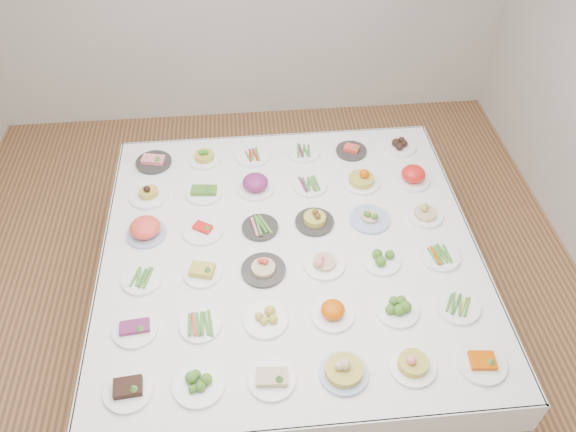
{
  "coord_description": "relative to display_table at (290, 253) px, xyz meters",
  "views": [
    {
      "loc": [
        -0.06,
        -2.53,
        3.43
      ],
      "look_at": [
        0.18,
        0.02,
        0.88
      ],
      "focal_mm": 35.0,
      "sensor_mm": 36.0,
      "label": 1
    }
  ],
  "objects": [
    {
      "name": "room_envelope",
      "position": [
        -0.18,
        0.13,
        1.14
      ],
      "size": [
        5.02,
        5.02,
        2.81
      ],
      "color": "#9C6941",
      "rests_on": "ground"
    },
    {
      "name": "display_table",
      "position": [
        0.0,
        0.0,
        0.0
      ],
      "size": [
        2.41,
        2.41,
        0.75
      ],
      "color": "white",
      "rests_on": "ground"
    },
    {
      "name": "dish_0",
      "position": [
        -0.92,
        -0.92,
        0.11
      ],
      "size": [
        0.26,
        0.26,
        0.11
      ],
      "color": "white",
      "rests_on": "display_table"
    },
    {
      "name": "dish_1",
      "position": [
        -0.57,
        -0.92,
        0.1
      ],
      "size": [
        0.27,
        0.27,
        0.1
      ],
      "color": "white",
      "rests_on": "display_table"
    },
    {
      "name": "dish_2",
      "position": [
        -0.19,
        -0.93,
        0.11
      ],
      "size": [
        0.24,
        0.24,
        0.11
      ],
      "color": "white",
      "rests_on": "display_table"
    },
    {
      "name": "dish_3",
      "position": [
        0.19,
        -0.93,
        0.14
      ],
      "size": [
        0.28,
        0.27,
        0.17
      ],
      "color": "#4C66B2",
      "rests_on": "display_table"
    },
    {
      "name": "dish_4",
      "position": [
        0.56,
        -0.92,
        0.12
      ],
      "size": [
        0.25,
        0.25,
        0.13
      ],
      "color": "white",
      "rests_on": "display_table"
    },
    {
      "name": "dish_5",
      "position": [
        0.93,
        -0.94,
        0.1
      ],
      "size": [
        0.26,
        0.26,
        0.11
      ],
      "color": "white",
      "rests_on": "display_table"
    },
    {
      "name": "dish_6",
      "position": [
        -0.93,
        -0.55,
        0.11
      ],
      "size": [
        0.25,
        0.25,
        0.11
      ],
      "color": "white",
      "rests_on": "display_table"
    },
    {
      "name": "dish_7",
      "position": [
        -0.56,
        -0.56,
        0.09
      ],
      "size": [
        0.23,
        0.23,
        0.06
      ],
      "color": "white",
      "rests_on": "display_table"
    },
    {
      "name": "dish_8",
      "position": [
        -0.19,
        -0.56,
        0.1
      ],
      "size": [
        0.25,
        0.25,
        0.1
      ],
      "color": "white",
      "rests_on": "display_table"
    },
    {
      "name": "dish_9",
      "position": [
        0.19,
        -0.56,
        0.12
      ],
      "size": [
        0.24,
        0.24,
        0.12
      ],
      "color": "white",
      "rests_on": "display_table"
    },
    {
      "name": "dish_10",
      "position": [
        0.57,
        -0.56,
        0.1
      ],
      "size": [
        0.24,
        0.24,
        0.1
      ],
      "color": "white",
      "rests_on": "display_table"
    },
    {
      "name": "dish_11",
      "position": [
        0.92,
        -0.57,
        0.08
      ],
      "size": [
        0.26,
        0.26,
        0.05
      ],
      "color": "white",
      "rests_on": "display_table"
    },
    {
      "name": "dish_12",
      "position": [
        -0.92,
        -0.19,
        0.08
      ],
      "size": [
        0.24,
        0.24,
        0.05
      ],
      "color": "white",
      "rests_on": "display_table"
    },
    {
      "name": "dish_13",
      "position": [
        -0.56,
        -0.18,
        0.1
      ],
      "size": [
        0.23,
        0.23,
        0.1
      ],
      "color": "white",
      "rests_on": "display_table"
    },
    {
      "name": "dish_14",
      "position": [
        -0.18,
        -0.19,
        0.14
      ],
      "size": [
        0.3,
        0.3,
        0.16
      ],
      "color": "#2C2A27",
      "rests_on": "display_table"
    },
    {
      "name": "dish_15",
      "position": [
        0.19,
        -0.18,
        0.13
      ],
      "size": [
        0.25,
        0.25,
        0.15
      ],
      "color": "white",
      "rests_on": "display_table"
    },
    {
      "name": "dish_16",
      "position": [
        0.55,
        -0.19,
        0.11
      ],
      "size": [
        0.23,
        0.23,
        0.11
      ],
      "color": "white",
      "rests_on": "display_table"
    },
    {
      "name": "dish_17",
      "position": [
        0.93,
        -0.18,
        0.08
      ],
      "size": [
        0.25,
        0.25,
        0.05
      ],
      "color": "white",
      "rests_on": "display_table"
    },
    {
      "name": "dish_18",
      "position": [
        -0.93,
        0.19,
        0.14
      ],
      "size": [
        0.28,
        0.28,
        0.17
      ],
      "color": "#4C66B2",
      "rests_on": "display_table"
    },
    {
      "name": "dish_19",
      "position": [
        -0.56,
        0.19,
        0.1
      ],
      "size": [
        0.27,
        0.27,
        0.1
      ],
      "color": "white",
      "rests_on": "display_table"
    },
    {
      "name": "dish_20",
      "position": [
        -0.18,
        0.18,
        0.09
      ],
      "size": [
        0.26,
        0.24,
        0.06
      ],
      "color": "#2C2A27",
      "rests_on": "display_table"
    },
    {
      "name": "dish_21",
      "position": [
        0.18,
        0.19,
        0.12
      ],
      "size": [
        0.25,
        0.25,
        0.14
      ],
      "color": "#2C2A27",
      "rests_on": "display_table"
    },
    {
      "name": "dish_22",
      "position": [
        0.55,
        0.18,
        0.12
      ],
      "size": [
        0.27,
        0.27,
        0.13
      ],
      "color": "#4C66B2",
      "rests_on": "display_table"
    },
    {
      "name": "dish_23",
      "position": [
        0.93,
        0.18,
        0.13
      ],
      "size": [
        0.25,
        0.25,
        0.14
      ],
      "color": "white",
      "rests_on": "display_table"
    },
    {
      "name": "dish_24",
      "position": [
        -0.94,
        0.56,
        0.13
      ],
      "size": [
        0.27,
        0.27,
        0.15
      ],
      "color": "white",
      "rests_on": "display_table"
    },
    {
      "name": "dish_25",
      "position": [
        -0.55,
        0.55,
        0.11
      ],
      "size": [
        0.25,
        0.25,
        0.11
      ],
      "color": "white",
      "rests_on": "display_table"
    },
    {
      "name": "dish_26",
      "position": [
        -0.19,
        0.57,
        0.14
      ],
      "size": [
        0.29,
        0.29,
        0.16
      ],
      "color": "white",
      "rests_on": "display_table"
    },
    {
      "name": "dish_27",
      "position": [
        0.19,
        0.56,
        0.08
      ],
      "size": [
        0.24,
        0.24,
        0.05
      ],
      "color": "white",
      "rests_on": "display_table"
    },
    {
      "name": "dish_28",
      "position": [
        0.57,
        0.56,
        0.14
      ],
      "size": [
        0.28,
        0.27,
        0.17
      ],
      "color": "white",
      "rests_on": "display_table"
    },
    {
      "name": "dish_29",
      "position": [
        0.94,
        0.55,
        0.12
      ],
      "size": [
        0.25,
        0.25,
        0.13
      ],
      "color": "white",
      "rests_on": "display_table"
    },
    {
      "name": "dish_30",
      "position": [
        -0.93,
        0.93,
        0.12
      ],
      "size": [
        0.26,
        0.26,
        0.12
      ],
      "color": "#2C2A27",
      "rests_on": "display_table"
    },
    {
      "name": "dish_31",
      "position": [
        -0.56,
        0.92,
        0.11
      ],
      "size": [
        0.23,
        0.23,
        0.12
      ],
      "color": "white",
      "rests_on": "display_table"
    },
    {
      "name": "dish_32",
      "position": [
        -0.19,
        0.92,
        0.08
      ],
      "size": [
        0.25,
        0.25,
        0.05
      ],
      "color": "white",
      "rests_on": "display_table"
    },
    {
      "name": "dish_33",
      "position": [
        0.19,
        0.94,
        0.08
      ],
      "size": [
        0.24,
        0.24,
        0.05
      ],
      "color": "white",
      "rests_on": "display_table"
    },
    {
      "name": "dish_34",
      "position": [
        0.56,
        0.92,
        0.09
      ],
      "size": [
        0.23,
        0.23,
        0.09
      ],
      "color": "#2C2A27",
      "rests_on": "display_table"
    },
    {
      "name": "dish_35",
      "position": [
        0.94,
        0.94,
        0.1
      ],
      "size": [
        0.24,
        0.24,
        0.1
      ],
      "color": "white",
      "rests_on": "display_table"
    }
  ]
}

